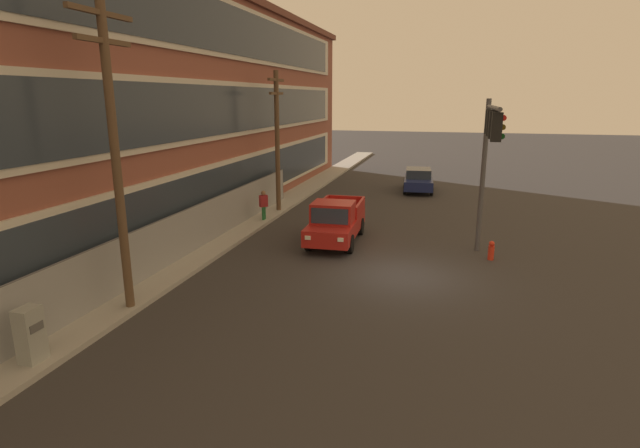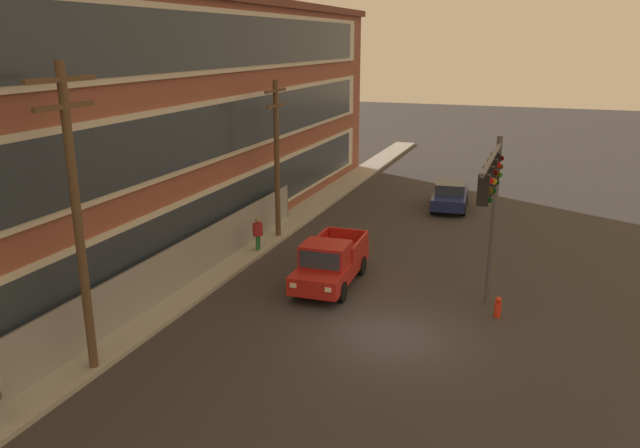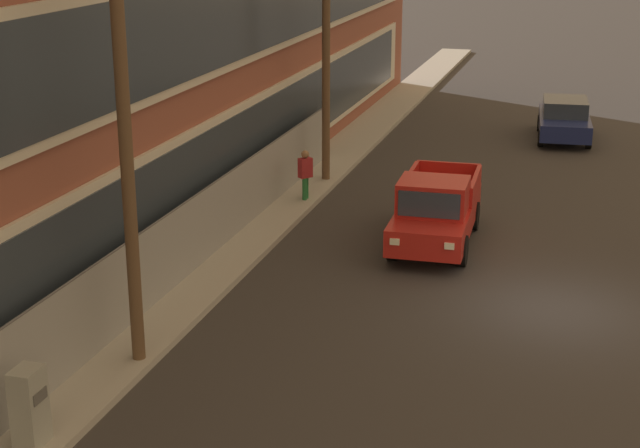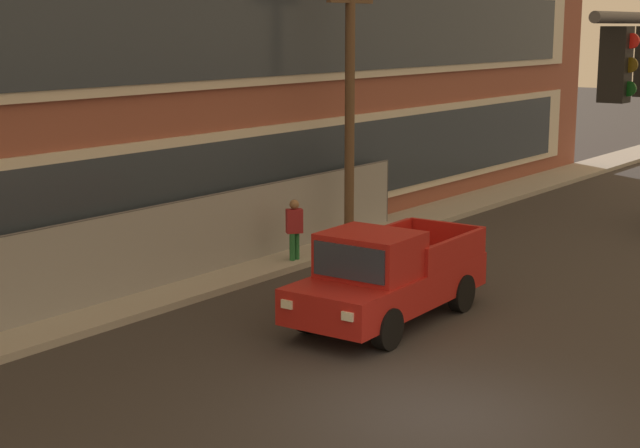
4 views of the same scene
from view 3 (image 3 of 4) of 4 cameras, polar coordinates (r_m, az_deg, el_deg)
The scene contains 9 objects.
ground_plane at distance 22.98m, azimuth 13.46°, elevation -4.83°, with size 160.00×160.00×0.00m, color #333030.
sidewalk_building_side at distance 24.65m, azimuth -6.31°, elevation -2.62°, with size 80.00×1.80×0.16m, color #9E9B93.
chain_link_fence at distance 24.92m, azimuth -6.61°, elevation -0.09°, with size 22.51×0.06×2.02m.
pickup_truck_red at distance 26.33m, azimuth 6.74°, elevation 0.71°, with size 5.15×2.16×1.98m.
sedan_navy at distance 39.48m, azimuth 14.03°, elevation 5.95°, with size 4.57×2.26×1.56m.
utility_pole_near_corner at distance 18.47m, azimuth -11.33°, elevation 6.02°, with size 2.57×0.26×9.03m.
utility_pole_midblock at distance 31.40m, azimuth 0.36°, elevation 9.93°, with size 2.22×0.26×7.76m.
electrical_cabinet at distance 17.21m, azimuth -16.53°, elevation -10.39°, with size 0.57×0.46×1.53m.
pedestrian_near_cabinet at distance 29.79m, azimuth -0.86°, elevation 2.97°, with size 0.46×0.44×1.69m.
Camera 3 is at (-21.23, -0.65, 8.77)m, focal length 55.00 mm.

